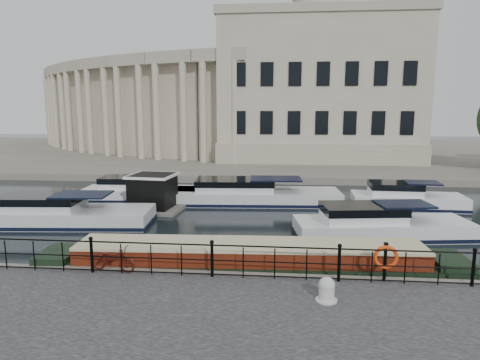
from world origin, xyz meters
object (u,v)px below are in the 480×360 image
object	(u,v)px
narrowboat	(249,265)
mooring_bollard	(327,290)
life_ring_post	(386,258)
harbour_hut	(153,194)
bicycle	(112,259)

from	to	relation	value
narrowboat	mooring_bollard	bearing A→B (deg)	-54.31
life_ring_post	harbour_hut	size ratio (longest dim) A/B	0.34
life_ring_post	narrowboat	size ratio (longest dim) A/B	0.08
bicycle	life_ring_post	xyz separation A→B (m)	(8.79, -0.07, 0.35)
bicycle	harbour_hut	size ratio (longest dim) A/B	0.45
harbour_hut	bicycle	bearing A→B (deg)	-74.24
harbour_hut	narrowboat	bearing A→B (deg)	-50.11
bicycle	narrowboat	bearing A→B (deg)	-62.93
mooring_bollard	narrowboat	size ratio (longest dim) A/B	0.05
mooring_bollard	narrowboat	xyz separation A→B (m)	(-2.38, 3.01, -0.51)
bicycle	mooring_bollard	distance (m)	7.02
mooring_bollard	harbour_hut	world-z (taller)	harbour_hut
narrowboat	harbour_hut	world-z (taller)	harbour_hut
mooring_bollard	narrowboat	distance (m)	3.87
mooring_bollard	harbour_hut	xyz separation A→B (m)	(-8.71, 12.40, 0.08)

